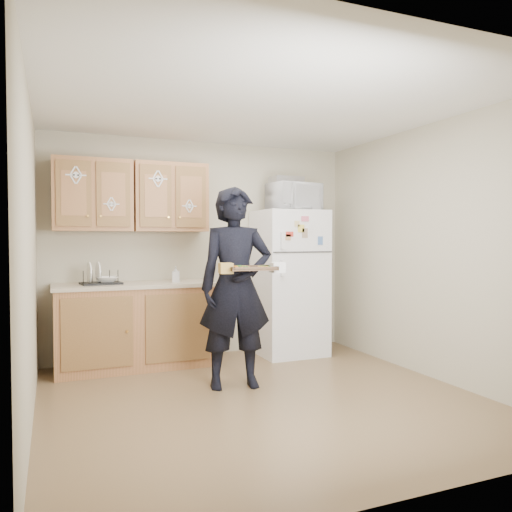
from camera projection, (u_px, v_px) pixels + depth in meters
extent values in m
plane|color=brown|center=(263.00, 399.00, 4.26)|extent=(3.60, 3.60, 0.00)
plane|color=silver|center=(263.00, 104.00, 4.17)|extent=(3.60, 3.60, 0.00)
cube|color=#B4AC92|center=(203.00, 249.00, 5.88)|extent=(3.60, 0.04, 2.50)
cube|color=#B4AC92|center=(400.00, 262.00, 2.55)|extent=(3.60, 0.04, 2.50)
cube|color=#B4AC92|center=(29.00, 256.00, 3.53)|extent=(0.04, 3.60, 2.50)
cube|color=#B4AC92|center=(431.00, 251.00, 4.90)|extent=(0.04, 3.60, 2.50)
cube|color=white|center=(289.00, 282.00, 5.91)|extent=(0.75, 0.70, 1.70)
cube|color=brown|center=(135.00, 327.00, 5.29)|extent=(1.60, 0.60, 0.86)
cube|color=#BEAA92|center=(134.00, 285.00, 5.28)|extent=(1.64, 0.64, 0.04)
cube|color=brown|center=(93.00, 195.00, 5.22)|extent=(0.80, 0.33, 0.75)
cube|color=brown|center=(170.00, 198.00, 5.53)|extent=(0.80, 0.33, 0.75)
cube|color=gold|center=(317.00, 334.00, 6.35)|extent=(0.20, 0.07, 0.32)
imported|color=black|center=(236.00, 287.00, 4.58)|extent=(0.73, 0.53, 1.85)
cube|color=black|center=(252.00, 269.00, 4.32)|extent=(0.44, 0.35, 0.04)
cylinder|color=orange|center=(243.00, 268.00, 4.23)|extent=(0.13, 0.13, 0.02)
cylinder|color=orange|center=(264.00, 267.00, 4.28)|extent=(0.13, 0.13, 0.02)
cylinder|color=orange|center=(240.00, 267.00, 4.36)|extent=(0.13, 0.13, 0.02)
imported|color=white|center=(294.00, 197.00, 5.84)|extent=(0.63, 0.48, 0.32)
cube|color=#AFAFB6|center=(286.00, 180.00, 5.83)|extent=(0.36, 0.25, 0.08)
cube|color=black|center=(101.00, 277.00, 5.14)|extent=(0.43, 0.34, 0.16)
imported|color=white|center=(107.00, 279.00, 5.16)|extent=(0.26, 0.26, 0.06)
imported|color=white|center=(176.00, 274.00, 5.38)|extent=(0.09, 0.09, 0.17)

